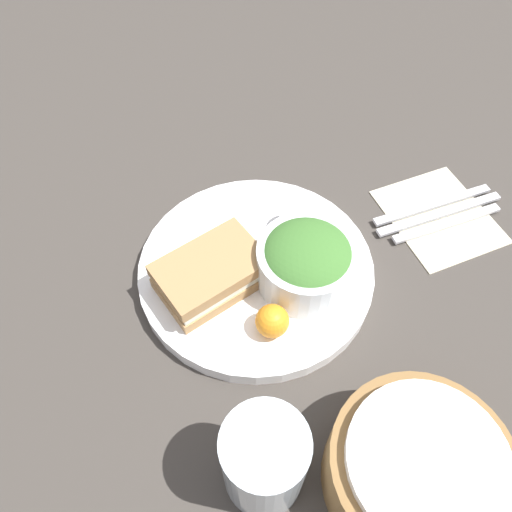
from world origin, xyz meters
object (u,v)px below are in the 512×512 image
salad_bowl (307,261)px  bread_basket (417,471)px  knife (440,214)px  sandwich (211,274)px  drink_glass (264,461)px  dressing_cup (297,223)px  spoon (447,223)px  plate (256,270)px  fork (433,205)px

salad_bowl → bread_basket: bearing=89.2°
salad_bowl → knife: bearing=-172.2°
sandwich → drink_glass: 0.22m
knife → sandwich: bearing=-178.8°
dressing_cup → spoon: bearing=164.3°
plate → bread_basket: bread_basket is taller
dressing_cup → fork: dressing_cup is taller
bread_basket → fork: 0.38m
spoon → dressing_cup: bearing=166.1°
salad_bowl → fork: (-0.23, -0.05, -0.05)m
bread_basket → dressing_cup: bearing=-94.7°
plate → drink_glass: (0.09, 0.23, 0.05)m
dressing_cup → fork: size_ratio=0.26×
plate → spoon: 0.28m
sandwich → fork: (-0.34, -0.01, -0.04)m
salad_bowl → plate: bearing=-39.3°
dressing_cup → drink_glass: 0.30m
knife → dressing_cup: bearing=170.9°
dressing_cup → sandwich: bearing=15.2°
plate → bread_basket: (-0.04, 0.29, 0.03)m
bread_basket → knife: 0.36m
drink_glass → knife: 0.42m
drink_glass → fork: 0.43m
plate → spoon: (-0.27, 0.03, -0.00)m
dressing_cup → spoon: (-0.20, 0.06, -0.03)m
drink_glass → fork: drink_glass is taller
plate → knife: (-0.27, 0.01, -0.00)m
drink_glass → sandwich: bearing=-96.6°
sandwich → salad_bowl: (-0.11, 0.03, 0.01)m
salad_bowl → drink_glass: bearing=54.5°
fork → knife: 0.02m
plate → spoon: size_ratio=1.78×
dressing_cup → drink_glass: drink_glass is taller
salad_bowl → dressing_cup: bearing=-107.7°
sandwich → knife: 0.34m
salad_bowl → bread_basket: (0.00, 0.25, -0.02)m
sandwich → fork: bearing=-177.5°
salad_bowl → sandwich: bearing=-17.7°
salad_bowl → knife: (-0.23, -0.03, -0.05)m
salad_bowl → fork: bearing=-167.8°
sandwich → dressing_cup: size_ratio=2.97×
plate → dressing_cup: dressing_cup is taller
salad_bowl → fork: size_ratio=0.65×
dressing_cup → bread_basket: 0.32m
dressing_cup → fork: bearing=174.1°
drink_glass → bread_basket: size_ratio=0.68×
sandwich → drink_glass: drink_glass is taller
spoon → salad_bowl: bearing=-174.9°
sandwich → salad_bowl: 0.11m
salad_bowl → knife: 0.23m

